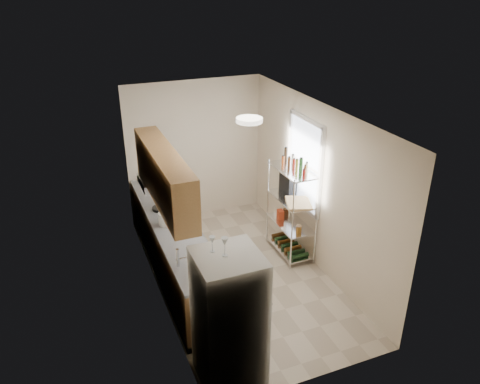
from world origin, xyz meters
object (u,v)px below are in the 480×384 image
object	(u,v)px
refrigerator	(229,321)
rice_cooker	(166,218)
frying_pan_large	(160,208)
espresso_machine	(288,181)
cutting_board	(299,203)

from	to	relation	value
refrigerator	rice_cooker	distance (m)	2.25
refrigerator	frying_pan_large	size ratio (longest dim) A/B	6.65
frying_pan_large	espresso_machine	size ratio (longest dim) A/B	0.83
rice_cooker	frying_pan_large	size ratio (longest dim) A/B	0.92
espresso_machine	refrigerator	bearing A→B (deg)	-142.21
cutting_board	espresso_machine	size ratio (longest dim) A/B	1.56
frying_pan_large	espresso_machine	world-z (taller)	espresso_machine
refrigerator	espresso_machine	distance (m)	3.14
refrigerator	rice_cooker	xyz separation A→B (m)	(-0.13, 2.24, 0.16)
rice_cooker	espresso_machine	world-z (taller)	espresso_machine
rice_cooker	cutting_board	world-z (taller)	rice_cooker
frying_pan_large	cutting_board	distance (m)	2.16
espresso_machine	frying_pan_large	bearing A→B (deg)	158.39
refrigerator	rice_cooker	size ratio (longest dim) A/B	7.22
espresso_machine	cutting_board	bearing A→B (deg)	-112.36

